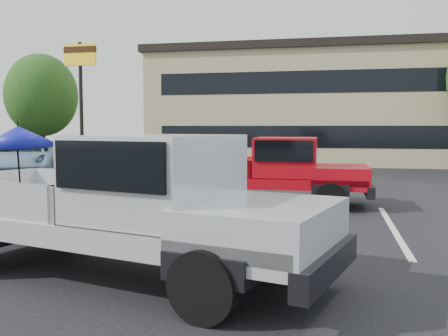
{
  "coord_description": "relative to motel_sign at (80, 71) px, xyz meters",
  "views": [
    {
      "loc": [
        1.81,
        -8.09,
        1.97
      ],
      "look_at": [
        0.07,
        -0.06,
        1.3
      ],
      "focal_mm": 40.0,
      "sensor_mm": 36.0,
      "label": 1
    }
  ],
  "objects": [
    {
      "name": "motel_sign",
      "position": [
        0.0,
        0.0,
        0.0
      ],
      "size": [
        1.6,
        0.22,
        6.0
      ],
      "color": "black",
      "rests_on": "ground"
    },
    {
      "name": "stripe_right",
      "position": [
        13.0,
        -12.0,
        -4.65
      ],
      "size": [
        0.12,
        5.0,
        0.01
      ],
      "primitive_type": "cube",
      "color": "silver",
      "rests_on": "ground"
    },
    {
      "name": "blue_suv",
      "position": [
        -0.29,
        -4.32,
        -3.92
      ],
      "size": [
        4.55,
        5.82,
        1.47
      ],
      "primitive_type": "imported",
      "rotation": [
        0.0,
        0.0,
        0.46
      ],
      "color": "#7D9FBB",
      "rests_on": "ground"
    },
    {
      "name": "silver_pickup",
      "position": [
        9.42,
        -16.09,
        -3.6
      ],
      "size": [
        6.0,
        3.36,
        2.06
      ],
      "rotation": [
        0.0,
        0.0,
        -0.26
      ],
      "color": "black",
      "rests_on": "ground"
    },
    {
      "name": "stripe_left",
      "position": [
        7.0,
        -12.0,
        -4.65
      ],
      "size": [
        0.12,
        5.0,
        0.01
      ],
      "primitive_type": "cube",
      "color": "silver",
      "rests_on": "ground"
    },
    {
      "name": "red_pickup",
      "position": [
        10.53,
        -9.5,
        -3.71
      ],
      "size": [
        5.22,
        1.98,
        1.72
      ],
      "rotation": [
        0.0,
        0.0,
        0.01
      ],
      "color": "black",
      "rests_on": "ground"
    },
    {
      "name": "tree_left",
      "position": [
        -4.0,
        3.0,
        -0.92
      ],
      "size": [
        3.96,
        3.96,
        6.02
      ],
      "color": "#332114",
      "rests_on": "ground"
    },
    {
      "name": "tree_back",
      "position": [
        16.0,
        10.0,
        -0.24
      ],
      "size": [
        4.68,
        4.68,
        7.11
      ],
      "color": "#332114",
      "rests_on": "ground"
    },
    {
      "name": "ground",
      "position": [
        10.0,
        -14.0,
        -4.65
      ],
      "size": [
        90.0,
        90.0,
        0.0
      ],
      "primitive_type": "plane",
      "color": "black",
      "rests_on": "ground"
    },
    {
      "name": "silver_sedan",
      "position": [
        6.47,
        -4.58,
        -3.88
      ],
      "size": [
        4.78,
        1.87,
        1.55
      ],
      "primitive_type": "imported",
      "rotation": [
        0.0,
        0.0,
        1.62
      ],
      "color": "silver",
      "rests_on": "ground"
    },
    {
      "name": "motel_building",
      "position": [
        12.0,
        6.99,
        -1.45
      ],
      "size": [
        20.4,
        8.4,
        6.3
      ],
      "color": "tan",
      "rests_on": "ground"
    }
  ]
}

